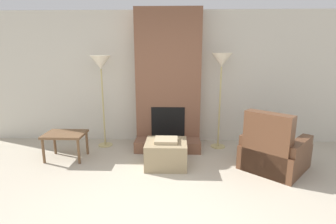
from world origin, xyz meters
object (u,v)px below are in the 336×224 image
at_px(armchair, 273,153).
at_px(side_table, 65,137).
at_px(floor_lamp_right, 222,65).
at_px(floor_lamp_left, 101,67).
at_px(ottoman, 166,153).

xyz_separation_m(armchair, side_table, (-3.43, 0.31, 0.12)).
bearing_deg(floor_lamp_right, floor_lamp_left, 180.00).
bearing_deg(ottoman, floor_lamp_left, 143.93).
distance_m(ottoman, floor_lamp_right, 1.92).
height_order(floor_lamp_left, floor_lamp_right, floor_lamp_right).
bearing_deg(floor_lamp_right, side_table, -166.31).
xyz_separation_m(ottoman, floor_lamp_right, (0.98, 0.91, 1.37)).
height_order(side_table, floor_lamp_left, floor_lamp_left).
distance_m(armchair, floor_lamp_left, 3.34).
height_order(ottoman, side_table, ottoman).
bearing_deg(floor_lamp_left, floor_lamp_right, -0.00).
bearing_deg(floor_lamp_left, side_table, -126.87).
distance_m(side_table, floor_lamp_right, 3.05).
bearing_deg(floor_lamp_left, ottoman, -36.07).
relative_size(armchair, floor_lamp_left, 0.70).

